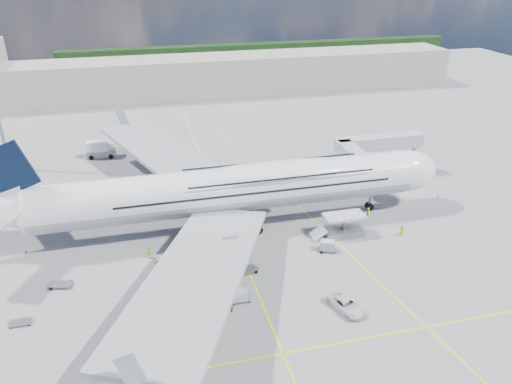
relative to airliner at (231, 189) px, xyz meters
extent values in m
plane|color=gray|center=(-0.26, -10.00, -6.87)|extent=(300.00, 300.00, 0.00)
cube|color=#FFE90D|center=(-0.26, -10.00, -6.86)|extent=(0.25, 220.00, 0.01)
cube|color=#FFE90D|center=(-0.26, -30.00, -6.86)|extent=(120.00, 0.25, 0.01)
cube|color=#FFE90D|center=(13.74, 0.00, -6.86)|extent=(14.16, 99.06, 0.01)
cylinder|color=white|center=(-0.26, 0.00, -0.07)|extent=(62.00, 7.20, 7.20)
cylinder|color=#9EA0A5|center=(-0.26, 0.00, -0.22)|extent=(60.76, 7.13, 7.13)
ellipsoid|color=white|center=(7.74, 0.00, 1.91)|extent=(36.00, 6.84, 3.76)
ellipsoid|color=white|center=(30.74, 0.00, -0.07)|extent=(11.52, 7.20, 7.20)
ellipsoid|color=black|center=(33.98, 0.00, 0.53)|extent=(3.84, 4.16, 1.44)
cube|color=#999EA3|center=(-8.26, 20.00, -1.27)|extent=(25.49, 39.15, 3.35)
cube|color=#999EA3|center=(-8.26, -20.00, -1.27)|extent=(25.49, 39.15, 3.35)
cylinder|color=#B7BABF|center=(-3.26, 12.50, -3.67)|extent=(5.20, 3.50, 3.50)
cylinder|color=#B7BABF|center=(-7.76, 23.00, -3.67)|extent=(5.20, 3.50, 3.50)
cylinder|color=#B7BABF|center=(-3.26, -12.50, -3.67)|extent=(5.20, 3.50, 3.50)
cylinder|color=#B7BABF|center=(-7.76, -23.00, -3.67)|extent=(5.20, 3.50, 3.50)
cylinder|color=gray|center=(24.74, 0.00, -4.67)|extent=(0.44, 0.44, 3.80)
cylinder|color=black|center=(24.74, 0.00, -6.22)|extent=(1.30, 0.90, 1.30)
cylinder|color=gray|center=(-0.26, 0.00, -4.67)|extent=(0.56, 0.56, 3.80)
cylinder|color=black|center=(-0.26, 3.20, -6.12)|extent=(1.50, 0.90, 1.50)
cube|color=#B7B7BC|center=(24.74, 8.60, 0.23)|extent=(3.00, 10.00, 2.60)
cube|color=#B7B7BC|center=(32.74, 13.60, 0.23)|extent=(18.00, 3.00, 2.60)
cylinder|color=gray|center=(26.74, 11.60, -3.32)|extent=(0.80, 0.80, 7.10)
cylinder|color=black|center=(26.74, 11.60, -6.42)|extent=(0.90, 0.80, 0.90)
cylinder|color=gray|center=(40.74, 13.60, -3.32)|extent=(1.00, 1.00, 7.10)
cube|color=gray|center=(40.74, 13.60, -6.47)|extent=(2.00, 2.00, 0.80)
cylinder|color=#B7B7BC|center=(24.74, 4.80, 0.23)|extent=(3.60, 3.60, 2.80)
cube|color=silver|center=(16.74, -7.10, -3.37)|extent=(6.50, 3.20, 0.35)
cube|color=gray|center=(16.74, -7.10, -6.32)|extent=(6.50, 3.20, 1.10)
cube|color=gray|center=(16.74, -7.10, -4.82)|extent=(0.22, 1.99, 3.00)
cylinder|color=black|center=(14.14, -8.30, -6.52)|extent=(0.70, 0.30, 0.70)
cube|color=silver|center=(12.54, -7.10, -5.87)|extent=(2.16, 2.60, 1.60)
cube|color=#B2AD9E|center=(-0.26, 85.00, -0.87)|extent=(180.00, 16.00, 12.00)
cube|color=#193814|center=(39.74, 130.00, -2.87)|extent=(160.00, 6.00, 8.00)
cube|color=gray|center=(-25.91, -10.56, -6.52)|extent=(3.26, 2.28, 0.18)
cylinder|color=black|center=(-27.09, -11.15, -6.65)|extent=(0.43, 0.18, 0.43)
cylinder|color=black|center=(-24.72, -9.97, -6.65)|extent=(0.43, 0.18, 0.43)
cube|color=gray|center=(-11.84, -9.64, -6.51)|extent=(3.28, 2.08, 0.18)
cylinder|color=black|center=(-13.06, -10.25, -6.64)|extent=(0.45, 0.18, 0.45)
cylinder|color=black|center=(-10.61, -9.03, -6.64)|extent=(0.45, 0.18, 0.45)
cube|color=silver|center=(-11.84, -9.64, -5.69)|extent=(2.45, 1.85, 1.53)
cube|color=gray|center=(-2.92, -19.63, -6.56)|extent=(2.73, 1.57, 0.16)
cylinder|color=black|center=(-3.98, -20.16, -6.67)|extent=(0.39, 0.16, 0.39)
cylinder|color=black|center=(-1.86, -19.10, -6.67)|extent=(0.39, 0.16, 0.39)
cube|color=silver|center=(-2.92, -19.63, -5.85)|extent=(2.02, 1.44, 1.32)
cube|color=gray|center=(-29.94, -17.42, -6.57)|extent=(2.57, 1.40, 0.15)
cylinder|color=black|center=(-30.96, -17.93, -6.68)|extent=(0.37, 0.15, 0.37)
cylinder|color=black|center=(-28.92, -16.91, -6.68)|extent=(0.37, 0.15, 0.37)
cube|color=gray|center=(12.52, -10.99, -6.54)|extent=(3.15, 2.51, 0.17)
cylinder|color=black|center=(11.40, -11.55, -6.66)|extent=(0.41, 0.17, 0.41)
cylinder|color=black|center=(13.64, -10.43, -6.66)|extent=(0.41, 0.17, 0.41)
cube|color=silver|center=(12.52, -10.99, -5.80)|extent=(2.44, 2.11, 1.39)
cube|color=gray|center=(-0.70, -13.42, -6.49)|extent=(3.54, 2.35, 0.20)
cylinder|color=black|center=(-2.00, -14.07, -6.63)|extent=(0.48, 0.20, 0.48)
cylinder|color=black|center=(0.61, -12.76, -6.63)|extent=(0.48, 0.20, 0.48)
cube|color=white|center=(-12.65, -16.81, -6.15)|extent=(3.05, 1.79, 1.33)
cube|color=black|center=(-12.65, -16.81, -5.33)|extent=(1.21, 1.38, 0.51)
cylinder|color=black|center=(-13.67, -17.38, -6.54)|extent=(0.66, 0.26, 0.66)
cylinder|color=black|center=(-11.62, -16.25, -6.54)|extent=(0.66, 0.26, 0.66)
cube|color=gray|center=(-5.23, 12.16, -5.73)|extent=(7.64, 3.41, 2.28)
cube|color=white|center=(-6.02, 12.16, -3.56)|extent=(5.72, 3.35, 2.51)
cube|color=white|center=(-2.37, 12.16, -4.70)|extent=(2.29, 2.80, 1.83)
cube|color=black|center=(-1.57, 12.16, -4.47)|extent=(0.38, 2.29, 1.03)
cylinder|color=black|center=(-2.72, 10.84, -6.24)|extent=(1.26, 0.40, 1.26)
cylinder|color=black|center=(-7.74, 13.47, -6.24)|extent=(1.26, 0.40, 1.26)
cube|color=#DC590B|center=(-6.02, 12.16, -4.36)|extent=(5.78, 3.41, 0.57)
cube|color=gray|center=(-21.78, 37.41, -5.92)|extent=(6.33, 2.76, 1.90)
cube|color=white|center=(-22.44, 37.41, -4.12)|extent=(4.73, 2.73, 2.09)
cube|color=white|center=(-19.41, 37.41, -5.07)|extent=(1.88, 2.31, 1.52)
cube|color=black|center=(-18.74, 37.41, -4.88)|extent=(0.29, 1.90, 0.85)
cylinder|color=black|center=(-19.69, 36.32, -6.35)|extent=(1.04, 0.33, 1.04)
cylinder|color=black|center=(-23.86, 38.50, -6.35)|extent=(1.04, 0.33, 1.04)
imported|color=silver|center=(9.75, -24.57, -6.11)|extent=(4.09, 5.98, 1.52)
imported|color=#A3EF19|center=(31.59, 5.82, -5.98)|extent=(0.77, 0.71, 1.77)
imported|color=#D9F419|center=(25.75, -9.76, -5.89)|extent=(1.18, 1.10, 1.95)
imported|color=#9CF71A|center=(-13.77, -6.45, -5.89)|extent=(1.04, 1.21, 1.95)
imported|color=#AEDD17|center=(23.25, -2.57, -5.96)|extent=(0.69, 0.95, 1.81)
imported|color=#CFF419|center=(-2.80, -17.64, -5.96)|extent=(1.34, 1.03, 1.82)
cone|color=#DC590B|center=(39.35, 1.45, -6.60)|extent=(0.41, 0.41, 0.53)
cube|color=#DC590B|center=(39.35, 1.45, -6.85)|extent=(0.36, 0.36, 0.03)
cone|color=#DC590B|center=(-2.09, 16.08, -6.56)|extent=(0.48, 0.48, 0.61)
cube|color=#DC590B|center=(-2.09, 16.08, -6.85)|extent=(0.41, 0.41, 0.03)
cone|color=#DC590B|center=(-8.67, 22.75, -6.57)|extent=(0.47, 0.47, 0.59)
cube|color=#DC590B|center=(-8.67, 22.75, -6.85)|extent=(0.40, 0.40, 0.03)
cone|color=#DC590B|center=(-2.91, -11.42, -6.63)|extent=(0.38, 0.38, 0.48)
cube|color=#DC590B|center=(-2.91, -11.42, -6.86)|extent=(0.33, 0.33, 0.03)
cone|color=#DC590B|center=(-5.41, -19.16, -6.62)|extent=(0.39, 0.39, 0.49)
cube|color=#DC590B|center=(-5.41, -19.16, -6.85)|extent=(0.33, 0.33, 0.03)
cone|color=#DC590B|center=(-31.91, -0.34, -6.60)|extent=(0.43, 0.43, 0.54)
cube|color=#DC590B|center=(-31.91, -0.34, -6.85)|extent=(0.37, 0.37, 0.03)
camera|label=1|loc=(-13.68, -70.94, 34.15)|focal=35.00mm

